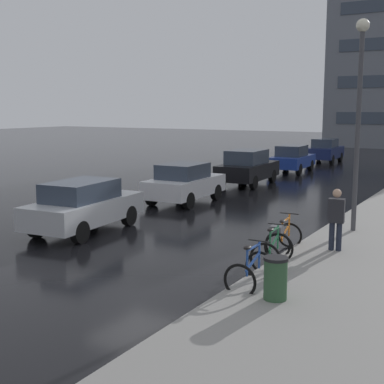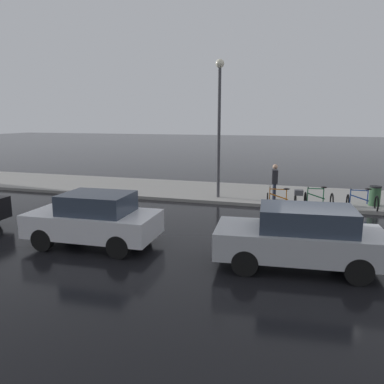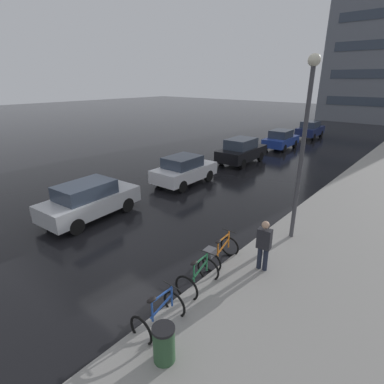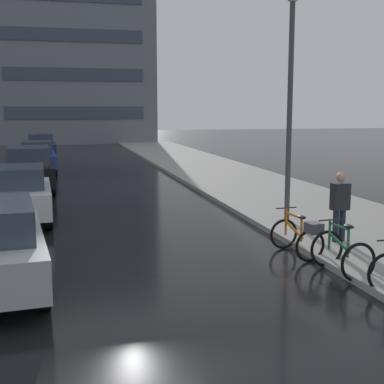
# 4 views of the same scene
# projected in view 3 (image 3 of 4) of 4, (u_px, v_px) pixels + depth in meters

# --- Properties ---
(ground_plane) EXTENTS (140.00, 140.00, 0.00)m
(ground_plane) POSITION_uv_depth(u_px,v_px,m) (118.00, 244.00, 10.60)
(ground_plane) COLOR black
(sidewalk_kerb) EXTENTS (4.80, 60.00, 0.14)m
(sidewalk_kerb) POSITION_uv_depth(u_px,v_px,m) (372.00, 202.00, 14.00)
(sidewalk_kerb) COLOR gray
(sidewalk_kerb) RESTS_ON ground
(bicycle_nearest) EXTENTS (0.73, 1.13, 0.99)m
(bicycle_nearest) POSITION_uv_depth(u_px,v_px,m) (159.00, 315.00, 6.87)
(bicycle_nearest) COLOR black
(bicycle_nearest) RESTS_ON ground
(bicycle_second) EXTENTS (0.83, 1.15, 1.00)m
(bicycle_second) POSITION_uv_depth(u_px,v_px,m) (198.00, 277.00, 8.16)
(bicycle_second) COLOR black
(bicycle_second) RESTS_ON ground
(bicycle_third) EXTENTS (0.79, 1.47, 0.96)m
(bicycle_third) POSITION_uv_depth(u_px,v_px,m) (218.00, 253.00, 9.20)
(bicycle_third) COLOR black
(bicycle_third) RESTS_ON ground
(car_silver) EXTENTS (2.11, 4.24, 1.57)m
(car_silver) POSITION_uv_depth(u_px,v_px,m) (89.00, 200.00, 12.34)
(car_silver) COLOR #B2B5BA
(car_silver) RESTS_ON ground
(car_white) EXTENTS (1.95, 3.83, 1.57)m
(car_white) POSITION_uv_depth(u_px,v_px,m) (184.00, 170.00, 16.45)
(car_white) COLOR silver
(car_white) RESTS_ON ground
(car_black) EXTENTS (2.00, 4.20, 1.71)m
(car_black) POSITION_uv_depth(u_px,v_px,m) (241.00, 151.00, 20.58)
(car_black) COLOR black
(car_black) RESTS_ON ground
(car_blue) EXTENTS (1.93, 3.96, 1.57)m
(car_blue) POSITION_uv_depth(u_px,v_px,m) (281.00, 139.00, 24.83)
(car_blue) COLOR navy
(car_blue) RESTS_ON ground
(car_navy) EXTENTS (1.84, 3.78, 1.63)m
(car_navy) POSITION_uv_depth(u_px,v_px,m) (310.00, 130.00, 29.47)
(car_navy) COLOR navy
(car_navy) RESTS_ON ground
(pedestrian) EXTENTS (0.43, 0.30, 1.72)m
(pedestrian) POSITION_uv_depth(u_px,v_px,m) (264.00, 245.00, 8.68)
(pedestrian) COLOR #1E2333
(pedestrian) RESTS_ON ground
(streetlamp) EXTENTS (0.38, 0.38, 6.19)m
(streetlamp) POSITION_uv_depth(u_px,v_px,m) (305.00, 132.00, 9.52)
(streetlamp) COLOR #424247
(streetlamp) RESTS_ON ground
(trash_bin) EXTENTS (0.47, 0.47, 0.96)m
(trash_bin) POSITION_uv_depth(u_px,v_px,m) (164.00, 346.00, 5.96)
(trash_bin) COLOR #2D5133
(trash_bin) RESTS_ON ground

